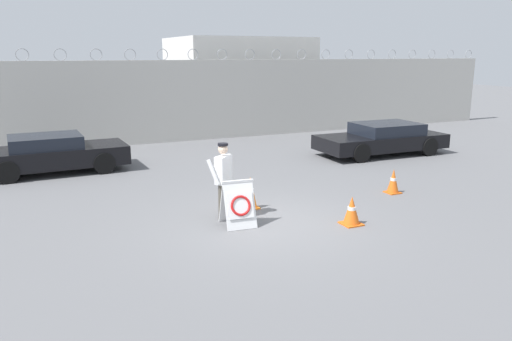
% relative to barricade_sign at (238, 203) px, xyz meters
% --- Properties ---
extents(ground_plane, '(90.00, 90.00, 0.00)m').
position_rel_barricade_sign_xyz_m(ground_plane, '(0.58, -0.11, -0.50)').
color(ground_plane, slate).
extents(perimeter_wall, '(36.00, 0.30, 3.85)m').
position_rel_barricade_sign_xyz_m(perimeter_wall, '(0.58, 11.04, 1.21)').
color(perimeter_wall, beige).
rests_on(perimeter_wall, ground_plane).
extents(building_block, '(6.80, 5.76, 4.48)m').
position_rel_barricade_sign_xyz_m(building_block, '(6.62, 16.03, 1.74)').
color(building_block, silver).
rests_on(building_block, ground_plane).
extents(barricade_sign, '(0.72, 0.78, 1.01)m').
position_rel_barricade_sign_xyz_m(barricade_sign, '(0.00, 0.00, 0.00)').
color(barricade_sign, white).
rests_on(barricade_sign, ground_plane).
extents(security_guard, '(0.66, 0.46, 1.73)m').
position_rel_barricade_sign_xyz_m(security_guard, '(-0.11, 0.61, 0.46)').
color(security_guard, '#514C42').
rests_on(security_guard, ground_plane).
extents(traffic_cone_near, '(0.38, 0.38, 0.78)m').
position_rel_barricade_sign_xyz_m(traffic_cone_near, '(0.74, 1.04, -0.12)').
color(traffic_cone_near, orange).
rests_on(traffic_cone_near, ground_plane).
extents(traffic_cone_mid, '(0.43, 0.43, 0.64)m').
position_rel_barricade_sign_xyz_m(traffic_cone_mid, '(2.28, -0.97, -0.18)').
color(traffic_cone_mid, orange).
rests_on(traffic_cone_mid, ground_plane).
extents(traffic_cone_far, '(0.37, 0.37, 0.66)m').
position_rel_barricade_sign_xyz_m(traffic_cone_far, '(4.78, 0.69, -0.18)').
color(traffic_cone_far, orange).
rests_on(traffic_cone_far, ground_plane).
extents(parked_car_front_coupe, '(4.45, 2.06, 1.20)m').
position_rel_barricade_sign_xyz_m(parked_car_front_coupe, '(-3.40, 6.99, 0.11)').
color(parked_car_front_coupe, black).
rests_on(parked_car_front_coupe, ground_plane).
extents(parked_car_far_side, '(4.84, 2.11, 1.16)m').
position_rel_barricade_sign_xyz_m(parked_car_far_side, '(7.87, 5.09, 0.09)').
color(parked_car_far_side, black).
rests_on(parked_car_far_side, ground_plane).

